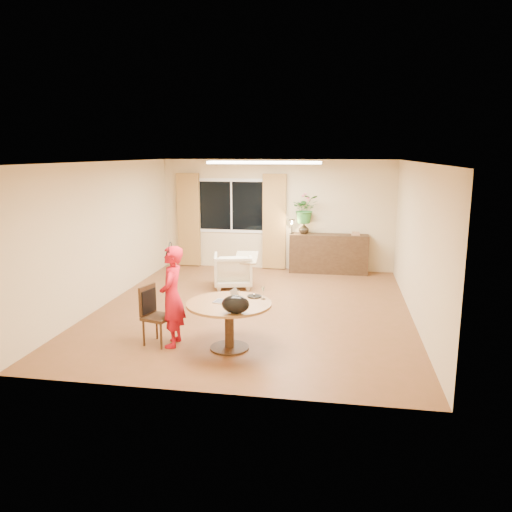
{
  "coord_description": "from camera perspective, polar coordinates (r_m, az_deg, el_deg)",
  "views": [
    {
      "loc": [
        1.47,
        -8.47,
        2.76
      ],
      "look_at": [
        0.08,
        -0.2,
        1.01
      ],
      "focal_mm": 35.0,
      "sensor_mm": 36.0,
      "label": 1
    }
  ],
  "objects": [
    {
      "name": "pot_lid",
      "position": [
        7.3,
        -0.17,
        -4.57
      ],
      "size": [
        0.25,
        0.25,
        0.03
      ],
      "primitive_type": null,
      "rotation": [
        0.0,
        0.0,
        0.21
      ],
      "color": "white",
      "rests_on": "dining_table"
    },
    {
      "name": "ceiling",
      "position": [
        8.59,
        -0.3,
        10.71
      ],
      "size": [
        6.5,
        6.5,
        0.0
      ],
      "primitive_type": "plane",
      "rotation": [
        3.14,
        0.0,
        0.0
      ],
      "color": "white",
      "rests_on": "wall_back"
    },
    {
      "name": "wall_left",
      "position": [
        9.57,
        -16.75,
        2.5
      ],
      "size": [
        0.0,
        6.5,
        6.5
      ],
      "primitive_type": "plane",
      "rotation": [
        1.57,
        0.0,
        1.57
      ],
      "color": "#D3B889",
      "rests_on": "floor"
    },
    {
      "name": "wall_right",
      "position": [
        8.69,
        17.89,
        1.53
      ],
      "size": [
        0.0,
        6.5,
        6.5
      ],
      "primitive_type": "plane",
      "rotation": [
        1.57,
        0.0,
        -1.57
      ],
      "color": "#D3B889",
      "rests_on": "floor"
    },
    {
      "name": "tumbler",
      "position": [
        7.24,
        -2.25,
        -4.38
      ],
      "size": [
        0.09,
        0.09,
        0.12
      ],
      "primitive_type": null,
      "rotation": [
        0.0,
        0.0,
        0.09
      ],
      "color": "white",
      "rests_on": "dining_table"
    },
    {
      "name": "laptop",
      "position": [
        7.04,
        -3.58,
        -4.45
      ],
      "size": [
        0.35,
        0.26,
        0.22
      ],
      "primitive_type": null,
      "rotation": [
        0.0,
        0.0,
        -0.15
      ],
      "color": "#B7B7BC",
      "rests_on": "dining_table"
    },
    {
      "name": "child",
      "position": [
        7.27,
        -9.57,
        -4.59
      ],
      "size": [
        0.57,
        0.4,
        1.47
      ],
      "primitive_type": "imported",
      "rotation": [
        0.0,
        0.0,
        -1.48
      ],
      "color": "red",
      "rests_on": "floor"
    },
    {
      "name": "desk_lamp",
      "position": [
        11.6,
        4.12,
        3.4
      ],
      "size": [
        0.16,
        0.16,
        0.35
      ],
      "primitive_type": null,
      "rotation": [
        0.0,
        0.0,
        -0.14
      ],
      "color": "black",
      "rests_on": "sideboard"
    },
    {
      "name": "bouquet",
      "position": [
        11.57,
        5.65,
        5.37
      ],
      "size": [
        0.69,
        0.63,
        0.66
      ],
      "primitive_type": "imported",
      "rotation": [
        0.0,
        0.0,
        0.22
      ],
      "color": "#235F24",
      "rests_on": "vase"
    },
    {
      "name": "ceiling_panel",
      "position": [
        9.78,
        0.93,
        10.63
      ],
      "size": [
        2.2,
        0.35,
        0.05
      ],
      "primitive_type": "cube",
      "color": "white",
      "rests_on": "ceiling"
    },
    {
      "name": "curtain_left",
      "position": [
        12.28,
        -7.69,
        4.11
      ],
      "size": [
        0.55,
        0.08,
        2.25
      ],
      "primitive_type": "cube",
      "color": "olive",
      "rests_on": "wall_back"
    },
    {
      "name": "window",
      "position": [
        12.04,
        -2.83,
        5.75
      ],
      "size": [
        1.7,
        0.03,
        1.3
      ],
      "color": "white",
      "rests_on": "wall_back"
    },
    {
      "name": "book_stack",
      "position": [
        11.63,
        11.32,
        2.54
      ],
      "size": [
        0.2,
        0.16,
        0.08
      ],
      "primitive_type": null,
      "rotation": [
        0.0,
        0.0,
        0.06
      ],
      "color": "#95694C",
      "rests_on": "sideboard"
    },
    {
      "name": "dining_chair",
      "position": [
        7.42,
        -11.11,
        -6.71
      ],
      "size": [
        0.51,
        0.48,
        0.87
      ],
      "primitive_type": null,
      "rotation": [
        0.0,
        0.0,
        -0.29
      ],
      "color": "black",
      "rests_on": "floor"
    },
    {
      "name": "handbag",
      "position": [
        6.55,
        -2.36,
        -5.55
      ],
      "size": [
        0.37,
        0.22,
        0.25
      ],
      "primitive_type": null,
      "rotation": [
        0.0,
        0.0,
        -0.01
      ],
      "color": "black",
      "rests_on": "dining_table"
    },
    {
      "name": "floor",
      "position": [
        9.03,
        -0.28,
        -6.03
      ],
      "size": [
        6.5,
        6.5,
        0.0
      ],
      "primitive_type": "plane",
      "color": "brown",
      "rests_on": "ground"
    },
    {
      "name": "vase",
      "position": [
        11.63,
        5.48,
        3.15
      ],
      "size": [
        0.24,
        0.24,
        0.25
      ],
      "primitive_type": "imported",
      "rotation": [
        0.0,
        0.0,
        -0.01
      ],
      "color": "black",
      "rests_on": "sideboard"
    },
    {
      "name": "armchair",
      "position": [
        10.37,
        -2.65,
        -1.64
      ],
      "size": [
        0.92,
        0.94,
        0.71
      ],
      "primitive_type": "imported",
      "rotation": [
        0.0,
        0.0,
        3.37
      ],
      "color": "beige",
      "rests_on": "floor"
    },
    {
      "name": "dining_table",
      "position": [
        7.09,
        -3.08,
        -6.48
      ],
      "size": [
        1.21,
        1.21,
        0.69
      ],
      "color": "brown",
      "rests_on": "floor"
    },
    {
      "name": "wall_back",
      "position": [
        11.9,
        2.4,
        4.71
      ],
      "size": [
        5.5,
        0.0,
        5.5
      ],
      "primitive_type": "plane",
      "rotation": [
        1.57,
        0.0,
        0.0
      ],
      "color": "#D3B889",
      "rests_on": "floor"
    },
    {
      "name": "sideboard",
      "position": [
        11.71,
        8.31,
        0.27
      ],
      "size": [
        1.8,
        0.44,
        0.9
      ],
      "primitive_type": "cube",
      "color": "black",
      "rests_on": "floor"
    },
    {
      "name": "wine_glass",
      "position": [
        7.18,
        0.83,
        -4.24
      ],
      "size": [
        0.07,
        0.07,
        0.19
      ],
      "primitive_type": null,
      "rotation": [
        0.0,
        0.0,
        0.14
      ],
      "color": "white",
      "rests_on": "dining_table"
    },
    {
      "name": "curtain_right",
      "position": [
        11.83,
        2.1,
        3.92
      ],
      "size": [
        0.55,
        0.08,
        2.25
      ],
      "primitive_type": "cube",
      "color": "olive",
      "rests_on": "wall_back"
    },
    {
      "name": "throw",
      "position": [
        10.18,
        -1.1,
        0.26
      ],
      "size": [
        0.49,
        0.58,
        0.03
      ],
      "primitive_type": null,
      "rotation": [
        0.0,
        0.0,
        0.07
      ],
      "color": "beige",
      "rests_on": "armchair"
    }
  ]
}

